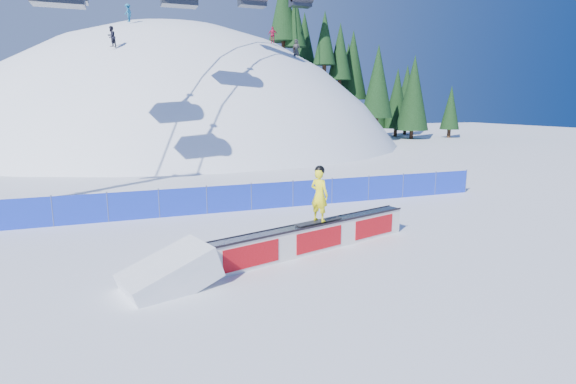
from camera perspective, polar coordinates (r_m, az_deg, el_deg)
name	(u,v)px	position (r m, az deg, el deg)	size (l,w,h in m)	color
ground	(311,235)	(16.53, 2.95, -5.42)	(160.00, 160.00, 0.00)	silver
snow_hill	(183,281)	(61.27, -13.14, -10.95)	(64.00, 64.00, 64.00)	white
treeline	(372,77)	(64.13, 10.67, 14.19)	(27.01, 12.27, 19.54)	black
safety_fence	(272,195)	(20.48, -1.98, -0.44)	(22.05, 0.05, 1.30)	#1631BD
rail_box	(314,237)	(14.62, 3.37, -5.74)	(7.70, 2.81, 0.95)	silver
snow_ramp	(170,287)	(12.36, -14.72, -11.63)	(2.29, 1.53, 0.86)	silver
snowboarder	(319,194)	(14.40, 4.00, -0.32)	(1.78, 0.82, 1.85)	black
distant_skiers	(194,31)	(46.47, -11.82, 19.41)	(18.59, 8.27, 4.87)	black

